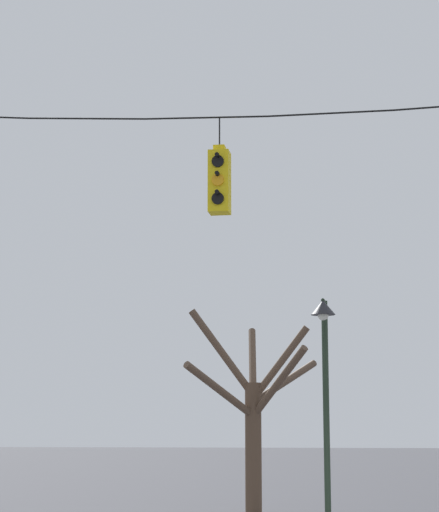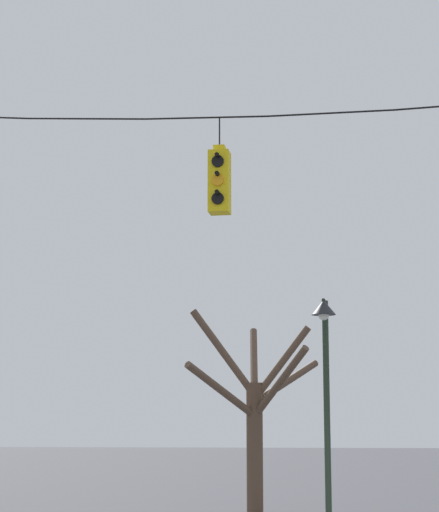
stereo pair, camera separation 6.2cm
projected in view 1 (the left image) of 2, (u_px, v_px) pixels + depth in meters
span_wire at (330, 106)px, 16.34m from camera, size 14.48×0.03×0.38m
traffic_light_over_intersection at (219, 181)px, 16.40m from camera, size 0.34×0.46×1.63m
street_lamp at (325, 360)px, 18.75m from camera, size 0.46×0.80×4.42m
bare_tree at (254, 411)px, 23.93m from camera, size 3.01×3.59×4.88m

